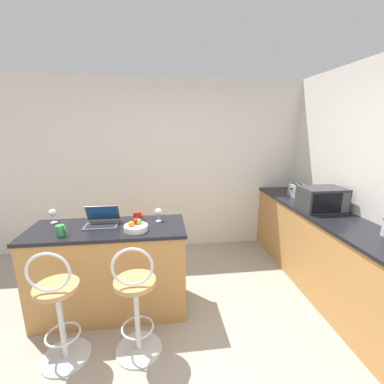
# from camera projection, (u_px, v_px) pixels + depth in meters

# --- Properties ---
(ground_plane) EXTENTS (20.00, 20.00, 0.00)m
(ground_plane) POSITION_uv_depth(u_px,v_px,m) (170.00, 374.00, 2.02)
(ground_plane) COLOR gray
(wall_back) EXTENTS (12.00, 0.06, 2.60)m
(wall_back) POSITION_uv_depth(u_px,v_px,m) (162.00, 167.00, 3.95)
(wall_back) COLOR silver
(wall_back) RESTS_ON ground_plane
(breakfast_bar) EXTENTS (1.52, 0.61, 0.94)m
(breakfast_bar) POSITION_uv_depth(u_px,v_px,m) (111.00, 270.00, 2.64)
(breakfast_bar) COLOR #B27C42
(breakfast_bar) RESTS_ON ground_plane
(counter_right) EXTENTS (0.59, 2.83, 0.94)m
(counter_right) POSITION_uv_depth(u_px,v_px,m) (326.00, 253.00, 3.00)
(counter_right) COLOR #B27C42
(counter_right) RESTS_ON ground_plane
(bar_stool_near) EXTENTS (0.40, 0.40, 1.02)m
(bar_stool_near) POSITION_uv_depth(u_px,v_px,m) (59.00, 310.00, 2.04)
(bar_stool_near) COLOR silver
(bar_stool_near) RESTS_ON ground_plane
(bar_stool_far) EXTENTS (0.40, 0.40, 1.02)m
(bar_stool_far) POSITION_uv_depth(u_px,v_px,m) (136.00, 304.00, 2.11)
(bar_stool_far) COLOR silver
(bar_stool_far) RESTS_ON ground_plane
(laptop) EXTENTS (0.33, 0.26, 0.19)m
(laptop) POSITION_uv_depth(u_px,v_px,m) (102.00, 220.00, 2.59)
(laptop) COLOR #47474C
(laptop) RESTS_ON breakfast_bar
(microwave) EXTENTS (0.49, 0.34, 0.28)m
(microwave) POSITION_uv_depth(u_px,v_px,m) (322.00, 199.00, 3.00)
(microwave) COLOR #2D2D30
(microwave) RESTS_ON counter_right
(toaster) EXTENTS (0.21, 0.25, 0.18)m
(toaster) POSITION_uv_depth(u_px,v_px,m) (298.00, 191.00, 3.62)
(toaster) COLOR #9EA3A8
(toaster) RESTS_ON counter_right
(wine_glass_short) EXTENTS (0.07, 0.07, 0.14)m
(wine_glass_short) POSITION_uv_depth(u_px,v_px,m) (158.00, 212.00, 2.67)
(wine_glass_short) COLOR silver
(wine_glass_short) RESTS_ON breakfast_bar
(mug_green) EXTENTS (0.09, 0.08, 0.10)m
(mug_green) POSITION_uv_depth(u_px,v_px,m) (61.00, 230.00, 2.32)
(mug_green) COLOR #338447
(mug_green) RESTS_ON breakfast_bar
(wine_glass_tall) EXTENTS (0.08, 0.08, 0.15)m
(wine_glass_tall) POSITION_uv_depth(u_px,v_px,m) (53.00, 213.00, 2.63)
(wine_glass_tall) COLOR silver
(wine_glass_tall) RESTS_ON breakfast_bar
(fruit_bowl) EXTENTS (0.23, 0.23, 0.11)m
(fruit_bowl) POSITION_uv_depth(u_px,v_px,m) (136.00, 227.00, 2.44)
(fruit_bowl) COLOR silver
(fruit_bowl) RESTS_ON breakfast_bar
(mug_red) EXTENTS (0.10, 0.08, 0.09)m
(mug_red) POSITION_uv_depth(u_px,v_px,m) (138.00, 216.00, 2.71)
(mug_red) COLOR red
(mug_red) RESTS_ON breakfast_bar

